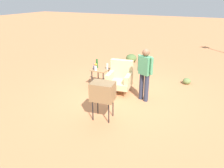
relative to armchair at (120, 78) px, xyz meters
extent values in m
plane|color=#C17A4C|center=(0.23, -0.17, -0.50)|extent=(60.00, 60.00, 0.00)
cylinder|color=#937047|center=(-0.22, -0.40, -0.39)|extent=(0.05, 0.05, 0.22)
cylinder|color=#937047|center=(0.31, -0.33, -0.39)|extent=(0.05, 0.05, 0.22)
cylinder|color=#937047|center=(-0.28, 0.13, -0.39)|extent=(0.05, 0.05, 0.22)
cylinder|color=#937047|center=(0.24, 0.20, -0.39)|extent=(0.05, 0.05, 0.22)
cube|color=#CCB784|center=(0.01, -0.10, -0.18)|extent=(0.85, 0.85, 0.20)
cube|color=#CCB784|center=(-0.03, 0.22, 0.24)|extent=(0.77, 0.25, 0.64)
cube|color=#CCB784|center=(-0.31, -0.14, 0.05)|extent=(0.22, 0.70, 0.26)
cube|color=#CCB784|center=(0.33, -0.06, 0.05)|extent=(0.22, 0.70, 0.26)
cylinder|color=black|center=(-1.04, -0.10, -0.19)|extent=(0.04, 0.04, 0.62)
cylinder|color=black|center=(-0.59, -0.10, -0.19)|extent=(0.04, 0.04, 0.62)
cylinder|color=black|center=(-1.04, 0.35, -0.19)|extent=(0.04, 0.04, 0.62)
cylinder|color=black|center=(-0.59, 0.35, -0.19)|extent=(0.04, 0.04, 0.62)
cube|color=#937047|center=(-0.81, 0.13, 0.13)|extent=(0.56, 0.56, 0.03)
cylinder|color=black|center=(0.48, -1.59, -0.22)|extent=(0.03, 0.03, 0.55)
cylinder|color=black|center=(0.05, -1.65, -0.22)|extent=(0.03, 0.03, 0.55)
cylinder|color=black|center=(0.53, -1.95, -0.22)|extent=(0.03, 0.03, 0.55)
cylinder|color=black|center=(0.09, -2.01, -0.22)|extent=(0.03, 0.03, 0.55)
cube|color=olive|center=(0.29, -1.80, 0.29)|extent=(0.65, 0.52, 0.48)
cube|color=#383D3F|center=(0.26, -1.58, 0.29)|extent=(0.42, 0.07, 0.34)
cylinder|color=#2D3347|center=(0.84, -0.25, -0.07)|extent=(0.14, 0.14, 0.86)
cylinder|color=#2D3347|center=(1.02, -0.33, -0.07)|extent=(0.14, 0.14, 0.86)
cube|color=#4C9366|center=(0.93, -0.29, 0.64)|extent=(0.42, 0.34, 0.56)
cylinder|color=#4C9366|center=(0.71, -0.19, 0.67)|extent=(0.09, 0.09, 0.50)
cylinder|color=#4C9366|center=(1.15, -0.38, 0.67)|extent=(0.09, 0.09, 0.50)
sphere|color=brown|center=(0.93, -0.29, 1.03)|extent=(0.22, 0.22, 0.22)
cylinder|color=#1E5623|center=(-1.00, 0.22, 0.31)|extent=(0.07, 0.07, 0.32)
cylinder|color=silver|center=(-0.59, 0.22, 0.25)|extent=(0.06, 0.06, 0.20)
cylinder|color=blue|center=(-1.01, 0.05, 0.21)|extent=(0.07, 0.07, 0.12)
cylinder|color=silver|center=(-0.88, -0.10, 0.24)|extent=(0.09, 0.09, 0.18)
sphere|color=yellow|center=(-0.88, -0.10, 0.38)|extent=(0.07, 0.07, 0.07)
sphere|color=#E04C66|center=(-0.92, -0.09, 0.38)|extent=(0.07, 0.07, 0.07)
sphere|color=orange|center=(-0.85, -0.11, 0.38)|extent=(0.07, 0.07, 0.07)
ellipsoid|color=#516B38|center=(-0.86, 3.42, -0.29)|extent=(0.53, 0.53, 0.41)
ellipsoid|color=olive|center=(2.00, 1.67, -0.38)|extent=(0.30, 0.30, 0.23)
camera|label=1|loc=(2.64, -6.21, 2.57)|focal=34.34mm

